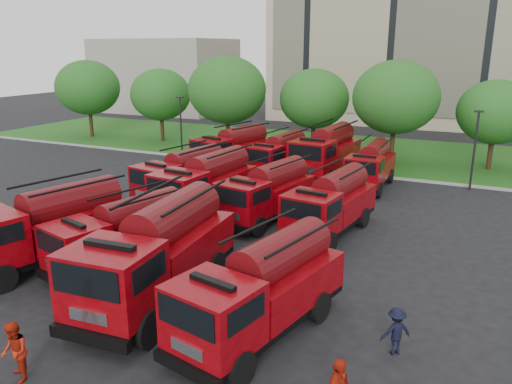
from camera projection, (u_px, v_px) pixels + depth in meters
ground at (160, 255)px, 22.18m from camera, size 140.00×140.00×0.00m
lawn at (330, 149)px, 44.81m from camera, size 70.00×16.00×0.12m
curb at (299, 168)px, 37.75m from camera, size 70.00×0.30×0.14m
apartment_building at (404, 16)px, 59.64m from camera, size 30.00×14.18×25.00m
side_building at (166, 76)px, 71.24m from camera, size 18.00×12.00×10.00m
tree_0 at (88, 88)px, 49.65m from camera, size 6.30×6.30×7.70m
tree_1 at (160, 95)px, 47.42m from camera, size 5.71×5.71×6.98m
tree_2 at (227, 90)px, 42.65m from camera, size 6.72×6.72×8.22m
tree_3 at (314, 99)px, 42.18m from camera, size 5.88×5.88×7.19m
tree_4 at (396, 97)px, 37.89m from camera, size 6.55×6.55×8.01m
tree_5 at (496, 112)px, 36.18m from camera, size 5.46×5.46×6.68m
lamp_post_0 at (181, 124)px, 40.40m from camera, size 0.60×0.25×5.11m
lamp_post_1 at (475, 146)px, 31.50m from camera, size 0.60×0.25×5.11m
fire_truck_0 at (49, 226)px, 20.94m from camera, size 4.22×7.55×3.26m
fire_truck_1 at (122, 234)px, 20.60m from camera, size 3.72×6.68×2.89m
fire_truck_2 at (158, 253)px, 17.81m from camera, size 3.34×8.05×3.58m
fire_truck_3 at (262, 289)px, 15.66m from camera, size 3.74×7.20×3.12m
fire_truck_4 at (184, 175)px, 29.72m from camera, size 3.46×6.94×3.02m
fire_truck_5 at (207, 184)px, 27.38m from camera, size 3.18×7.44×3.30m
fire_truck_6 at (268, 192)px, 26.31m from camera, size 3.40×6.89×3.00m
fire_truck_7 at (331, 204)px, 24.35m from camera, size 3.17×6.91×3.03m
fire_truck_8 at (234, 149)px, 37.06m from camera, size 3.97×7.33×3.17m
fire_truck_9 at (279, 155)px, 35.54m from camera, size 2.92×6.70×2.96m
fire_truck_10 at (326, 152)px, 35.22m from camera, size 3.32×7.90×3.51m
fire_truck_11 at (371, 166)px, 32.51m from camera, size 2.34×6.33×2.88m
firefighter_0 at (229, 335)px, 15.99m from camera, size 0.83×0.78×1.84m
firefighter_1 at (19, 380)px, 13.81m from camera, size 0.97×0.87×1.76m
firefighter_3 at (394, 353)px, 15.04m from camera, size 1.06×1.00×1.49m
firefighter_4 at (105, 224)px, 26.06m from camera, size 1.09×1.10×1.92m
firefighter_5 at (347, 218)px, 26.92m from camera, size 1.52×1.14×1.50m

